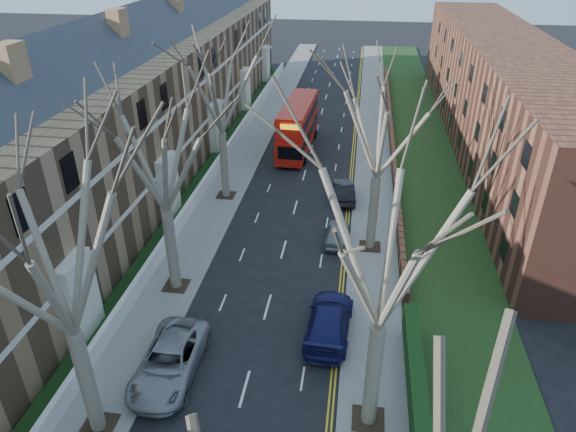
% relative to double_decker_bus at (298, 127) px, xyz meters
% --- Properties ---
extents(pavement_left, '(3.00, 102.00, 0.12)m').
position_rel_double_decker_bus_xyz_m(pavement_left, '(-4.67, 0.12, -2.14)').
color(pavement_left, slate).
rests_on(pavement_left, ground).
extents(pavement_right, '(3.00, 102.00, 0.12)m').
position_rel_double_decker_bus_xyz_m(pavement_right, '(7.33, 0.12, -2.14)').
color(pavement_right, slate).
rests_on(pavement_right, ground).
extents(terrace_left, '(9.70, 78.00, 13.60)m').
position_rel_double_decker_bus_xyz_m(terrace_left, '(-12.31, -7.88, 3.33)').
color(terrace_left, olive).
rests_on(terrace_left, ground).
extents(flats_right, '(13.97, 54.00, 10.00)m').
position_rel_double_decker_bus_xyz_m(flats_right, '(18.79, 4.12, 2.79)').
color(flats_right, brown).
rests_on(flats_right, ground).
extents(front_wall_left, '(0.30, 78.00, 1.00)m').
position_rel_double_decker_bus_xyz_m(front_wall_left, '(-6.32, -7.88, -1.58)').
color(front_wall_left, white).
rests_on(front_wall_left, ground).
extents(grass_verge_right, '(6.00, 102.00, 0.06)m').
position_rel_double_decker_bus_xyz_m(grass_verge_right, '(11.83, 0.12, -2.05)').
color(grass_verge_right, '#1B3714').
rests_on(grass_verge_right, ground).
extents(tree_left_mid, '(10.50, 10.50, 14.71)m').
position_rel_double_decker_bus_xyz_m(tree_left_mid, '(-4.37, -32.88, 7.36)').
color(tree_left_mid, '#695B4B').
rests_on(tree_left_mid, ground).
extents(tree_left_far, '(10.15, 10.15, 14.22)m').
position_rel_double_decker_bus_xyz_m(tree_left_far, '(-4.37, -22.88, 7.04)').
color(tree_left_far, '#695B4B').
rests_on(tree_left_far, ground).
extents(tree_left_dist, '(10.50, 10.50, 14.71)m').
position_rel_double_decker_bus_xyz_m(tree_left_dist, '(-4.37, -10.88, 7.36)').
color(tree_left_dist, '#695B4B').
rests_on(tree_left_dist, ground).
extents(tree_right_mid, '(10.50, 10.50, 14.71)m').
position_rel_double_decker_bus_xyz_m(tree_right_mid, '(7.03, -30.88, 7.36)').
color(tree_right_mid, '#695B4B').
rests_on(tree_right_mid, ground).
extents(tree_right_far, '(10.15, 10.15, 14.22)m').
position_rel_double_decker_bus_xyz_m(tree_right_far, '(7.03, -16.88, 7.05)').
color(tree_right_far, '#695B4B').
rests_on(tree_right_far, ground).
extents(double_decker_bus, '(3.04, 10.75, 4.47)m').
position_rel_double_decker_bus_xyz_m(double_decker_bus, '(0.00, 0.00, 0.00)').
color(double_decker_bus, '#B6160D').
rests_on(double_decker_bus, ground).
extents(car_left_far, '(2.71, 5.81, 1.61)m').
position_rel_double_decker_bus_xyz_m(car_left_far, '(-2.37, -29.46, -1.39)').
color(car_left_far, gray).
rests_on(car_left_far, ground).
extents(car_right_near, '(2.51, 5.62, 1.60)m').
position_rel_double_decker_bus_xyz_m(car_right_near, '(4.92, -25.50, -1.40)').
color(car_right_near, '#16174E').
rests_on(car_right_near, ground).
extents(car_right_mid, '(1.56, 3.76, 1.27)m').
position_rel_double_decker_bus_xyz_m(car_right_mid, '(4.79, -16.29, -1.56)').
color(car_right_mid, gray).
rests_on(car_right_mid, ground).
extents(car_right_far, '(2.04, 4.51, 1.44)m').
position_rel_double_decker_bus_xyz_m(car_right_far, '(4.90, -9.96, -1.48)').
color(car_right_far, black).
rests_on(car_right_far, ground).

